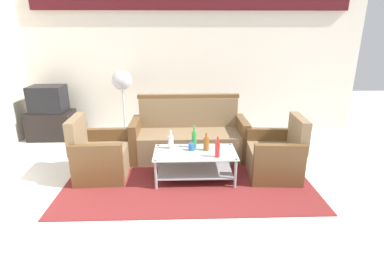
{
  "coord_description": "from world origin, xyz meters",
  "views": [
    {
      "loc": [
        -0.19,
        -3.0,
        1.96
      ],
      "look_at": [
        -0.06,
        0.81,
        0.65
      ],
      "focal_mm": 28.53,
      "sensor_mm": 36.0,
      "label": 1
    }
  ],
  "objects_px": {
    "bottle_brown": "(206,144)",
    "tv_stand": "(52,125)",
    "television": "(48,99)",
    "coffee_table": "(195,161)",
    "cup": "(191,147)",
    "couch": "(189,138)",
    "armchair_right": "(276,157)",
    "bottle_red": "(217,149)",
    "pedestal_fan": "(122,84)",
    "bottle_clear": "(171,142)",
    "bottle_green": "(194,139)",
    "armchair_left": "(100,157)"
  },
  "relations": [
    {
      "from": "bottle_clear",
      "to": "television",
      "type": "xyz_separation_m",
      "value": [
        -2.29,
        1.64,
        0.25
      ]
    },
    {
      "from": "tv_stand",
      "to": "television",
      "type": "relative_size",
      "value": 1.32
    },
    {
      "from": "cup",
      "to": "bottle_red",
      "type": "bearing_deg",
      "value": -36.3
    },
    {
      "from": "bottle_green",
      "to": "cup",
      "type": "distance_m",
      "value": 0.13
    },
    {
      "from": "bottle_brown",
      "to": "bottle_green",
      "type": "bearing_deg",
      "value": 145.38
    },
    {
      "from": "couch",
      "to": "tv_stand",
      "type": "height_order",
      "value": "couch"
    },
    {
      "from": "pedestal_fan",
      "to": "cup",
      "type": "bearing_deg",
      "value": -55.56
    },
    {
      "from": "armchair_left",
      "to": "bottle_clear",
      "type": "distance_m",
      "value": 1.02
    },
    {
      "from": "bottle_red",
      "to": "bottle_clear",
      "type": "relative_size",
      "value": 1.07
    },
    {
      "from": "couch",
      "to": "armchair_left",
      "type": "bearing_deg",
      "value": 27.01
    },
    {
      "from": "bottle_green",
      "to": "television",
      "type": "distance_m",
      "value": 3.08
    },
    {
      "from": "coffee_table",
      "to": "bottle_clear",
      "type": "xyz_separation_m",
      "value": [
        -0.32,
        0.14,
        0.24
      ]
    },
    {
      "from": "bottle_red",
      "to": "bottle_clear",
      "type": "distance_m",
      "value": 0.68
    },
    {
      "from": "armchair_left",
      "to": "bottle_green",
      "type": "height_order",
      "value": "armchair_left"
    },
    {
      "from": "bottle_brown",
      "to": "tv_stand",
      "type": "relative_size",
      "value": 0.31
    },
    {
      "from": "bottle_green",
      "to": "bottle_brown",
      "type": "bearing_deg",
      "value": -34.62
    },
    {
      "from": "armchair_right",
      "to": "tv_stand",
      "type": "relative_size",
      "value": 1.06
    },
    {
      "from": "bottle_red",
      "to": "bottle_clear",
      "type": "xyz_separation_m",
      "value": [
        -0.6,
        0.32,
        -0.01
      ]
    },
    {
      "from": "bottle_clear",
      "to": "pedestal_fan",
      "type": "relative_size",
      "value": 0.2
    },
    {
      "from": "bottle_green",
      "to": "bottle_clear",
      "type": "xyz_separation_m",
      "value": [
        -0.32,
        -0.03,
        -0.02
      ]
    },
    {
      "from": "pedestal_fan",
      "to": "bottle_clear",
      "type": "bearing_deg",
      "value": -61.02
    },
    {
      "from": "couch",
      "to": "bottle_brown",
      "type": "xyz_separation_m",
      "value": [
        0.21,
        -0.76,
        0.19
      ]
    },
    {
      "from": "coffee_table",
      "to": "bottle_red",
      "type": "height_order",
      "value": "bottle_red"
    },
    {
      "from": "couch",
      "to": "bottle_red",
      "type": "distance_m",
      "value": 1.07
    },
    {
      "from": "bottle_red",
      "to": "pedestal_fan",
      "type": "bearing_deg",
      "value": 127.45
    },
    {
      "from": "bottle_clear",
      "to": "bottle_green",
      "type": "bearing_deg",
      "value": 4.8
    },
    {
      "from": "couch",
      "to": "armchair_right",
      "type": "relative_size",
      "value": 2.12
    },
    {
      "from": "tv_stand",
      "to": "armchair_left",
      "type": "bearing_deg",
      "value": -51.22
    },
    {
      "from": "bottle_red",
      "to": "bottle_brown",
      "type": "relative_size",
      "value": 1.12
    },
    {
      "from": "coffee_table",
      "to": "cup",
      "type": "xyz_separation_m",
      "value": [
        -0.05,
        0.06,
        0.19
      ]
    },
    {
      "from": "couch",
      "to": "armchair_right",
      "type": "distance_m",
      "value": 1.4
    },
    {
      "from": "bottle_green",
      "to": "pedestal_fan",
      "type": "relative_size",
      "value": 0.25
    },
    {
      "from": "armchair_left",
      "to": "tv_stand",
      "type": "bearing_deg",
      "value": -143.27
    },
    {
      "from": "tv_stand",
      "to": "pedestal_fan",
      "type": "xyz_separation_m",
      "value": [
        1.35,
        0.05,
        0.75
      ]
    },
    {
      "from": "bottle_brown",
      "to": "pedestal_fan",
      "type": "relative_size",
      "value": 0.19
    },
    {
      "from": "armchair_left",
      "to": "bottle_red",
      "type": "xyz_separation_m",
      "value": [
        1.6,
        -0.34,
        0.23
      ]
    },
    {
      "from": "bottle_red",
      "to": "cup",
      "type": "height_order",
      "value": "bottle_red"
    },
    {
      "from": "coffee_table",
      "to": "bottle_brown",
      "type": "distance_m",
      "value": 0.28
    },
    {
      "from": "bottle_clear",
      "to": "pedestal_fan",
      "type": "xyz_separation_m",
      "value": [
        -0.94,
        1.69,
        0.51
      ]
    },
    {
      "from": "couch",
      "to": "tv_stand",
      "type": "distance_m",
      "value": 2.73
    },
    {
      "from": "couch",
      "to": "armchair_left",
      "type": "relative_size",
      "value": 2.12
    },
    {
      "from": "armchair_left",
      "to": "bottle_green",
      "type": "relative_size",
      "value": 2.7
    },
    {
      "from": "bottle_brown",
      "to": "television",
      "type": "distance_m",
      "value": 3.27
    },
    {
      "from": "couch",
      "to": "television",
      "type": "bearing_deg",
      "value": -21.09
    },
    {
      "from": "bottle_red",
      "to": "cup",
      "type": "xyz_separation_m",
      "value": [
        -0.33,
        0.24,
        -0.05
      ]
    },
    {
      "from": "armchair_right",
      "to": "coffee_table",
      "type": "bearing_deg",
      "value": 98.06
    },
    {
      "from": "television",
      "to": "tv_stand",
      "type": "bearing_deg",
      "value": 90.0
    },
    {
      "from": "bottle_green",
      "to": "bottle_brown",
      "type": "distance_m",
      "value": 0.2
    },
    {
      "from": "coffee_table",
      "to": "pedestal_fan",
      "type": "distance_m",
      "value": 2.34
    },
    {
      "from": "television",
      "to": "bottle_red",
      "type": "bearing_deg",
      "value": 146.88
    }
  ]
}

